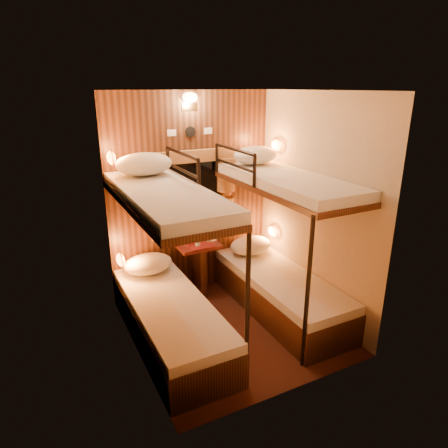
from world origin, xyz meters
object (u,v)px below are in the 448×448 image
bunk_left (169,291)px  bunk_right (280,265)px  table (199,262)px  bottle_right (208,234)px  bottle_left (197,239)px

bunk_left → bunk_right: size_ratio=1.00×
bunk_left → bunk_right: bearing=0.0°
bunk_right → table: bearing=129.7°
table → bottle_right: 0.36m
bunk_left → table: (0.65, 0.78, -0.14)m
bunk_right → table: size_ratio=2.90×
bunk_left → bottle_right: 1.16m
bottle_right → bunk_left: bearing=-134.0°
table → bottle_left: bottle_left is taller
bunk_right → bottle_right: size_ratio=9.12×
bottle_right → bunk_right: bearing=-58.6°
bottle_left → bottle_right: (0.18, 0.09, -0.00)m
table → bunk_right: bearing=-50.3°
bottle_left → bottle_right: size_ratio=1.01×
bunk_right → bunk_left: bearing=180.0°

